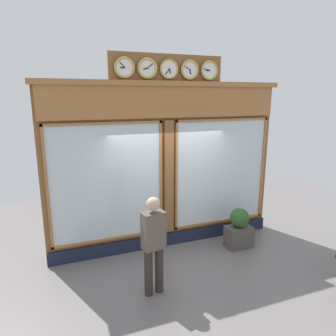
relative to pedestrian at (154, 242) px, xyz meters
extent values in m
plane|color=slate|center=(-0.83, 1.27, -0.93)|extent=(14.00, 14.00, 0.00)
cube|color=brown|center=(-0.83, -1.68, 0.78)|extent=(5.03, 0.30, 3.42)
cube|color=#191E33|center=(-0.83, -1.51, -0.79)|extent=(5.03, 0.08, 0.28)
cube|color=#A56936|center=(-0.83, -1.49, 2.18)|extent=(4.93, 0.08, 0.62)
cube|color=#A56936|center=(-0.83, -1.51, 2.54)|extent=(5.13, 0.20, 0.10)
cube|color=silver|center=(-2.11, -1.51, 0.62)|extent=(2.17, 0.02, 2.30)
cube|color=#A56936|center=(-2.11, -1.49, 1.80)|extent=(2.27, 0.04, 0.05)
cube|color=#A56936|center=(-2.11, -1.49, -0.56)|extent=(2.27, 0.04, 0.05)
cube|color=#A56936|center=(-3.22, -1.49, 0.62)|extent=(0.05, 0.04, 2.40)
cube|color=#A56936|center=(-1.00, -1.49, 0.62)|extent=(0.05, 0.04, 2.40)
cube|color=silver|center=(0.46, -1.51, 0.62)|extent=(2.17, 0.02, 2.30)
cube|color=#A56936|center=(0.46, -1.49, 1.80)|extent=(2.27, 0.04, 0.05)
cube|color=#A56936|center=(0.46, -1.49, -0.56)|extent=(2.27, 0.04, 0.05)
cube|color=#A56936|center=(1.56, -1.49, 0.62)|extent=(0.05, 0.04, 2.40)
cube|color=#A56936|center=(-0.65, -1.49, 0.62)|extent=(0.05, 0.04, 2.40)
cube|color=brown|center=(-0.83, -1.50, 0.62)|extent=(0.20, 0.10, 2.40)
cube|color=brown|center=(-0.83, -1.55, 2.81)|extent=(2.34, 0.06, 0.58)
cylinder|color=white|center=(-1.71, -1.47, 2.81)|extent=(0.31, 0.02, 0.31)
torus|color=gold|center=(-1.71, -1.46, 2.81)|extent=(0.38, 0.05, 0.38)
cube|color=black|center=(-1.67, -1.45, 2.81)|extent=(0.09, 0.01, 0.02)
cube|color=black|center=(-1.64, -1.45, 2.82)|extent=(0.13, 0.01, 0.04)
sphere|color=black|center=(-1.71, -1.45, 2.81)|extent=(0.02, 0.02, 0.02)
cylinder|color=white|center=(-1.27, -1.47, 2.81)|extent=(0.31, 0.02, 0.31)
torus|color=gold|center=(-1.27, -1.46, 2.81)|extent=(0.39, 0.05, 0.39)
cube|color=black|center=(-1.28, -1.45, 2.77)|extent=(0.03, 0.01, 0.09)
cube|color=black|center=(-1.21, -1.45, 2.84)|extent=(0.12, 0.01, 0.07)
sphere|color=black|center=(-1.27, -1.45, 2.81)|extent=(0.02, 0.02, 0.02)
cylinder|color=white|center=(-0.83, -1.47, 2.81)|extent=(0.31, 0.02, 0.31)
torus|color=gold|center=(-0.83, -1.46, 2.81)|extent=(0.38, 0.04, 0.38)
cube|color=black|center=(-0.84, -1.45, 2.77)|extent=(0.04, 0.01, 0.09)
cube|color=black|center=(-0.79, -1.45, 2.76)|extent=(0.09, 0.01, 0.11)
sphere|color=black|center=(-0.83, -1.45, 2.81)|extent=(0.02, 0.02, 0.02)
cylinder|color=white|center=(-0.39, -1.47, 2.81)|extent=(0.31, 0.02, 0.31)
torus|color=gold|center=(-0.39, -1.46, 2.81)|extent=(0.39, 0.05, 0.39)
cube|color=black|center=(-0.35, -1.45, 2.80)|extent=(0.09, 0.01, 0.04)
cube|color=black|center=(-0.44, -1.45, 2.85)|extent=(0.11, 0.01, 0.09)
sphere|color=black|center=(-0.39, -1.45, 2.81)|extent=(0.02, 0.02, 0.02)
cylinder|color=white|center=(0.05, -1.47, 2.81)|extent=(0.31, 0.02, 0.31)
torus|color=gold|center=(0.05, -1.46, 2.81)|extent=(0.39, 0.05, 0.39)
cube|color=black|center=(0.09, -1.45, 2.81)|extent=(0.09, 0.01, 0.03)
cube|color=black|center=(0.10, -1.45, 2.86)|extent=(0.10, 0.01, 0.10)
sphere|color=black|center=(0.05, -1.45, 2.81)|extent=(0.02, 0.02, 0.02)
cylinder|color=#312A24|center=(0.10, 0.02, -0.52)|extent=(0.14, 0.14, 0.82)
cylinder|color=#312A24|center=(-0.10, -0.02, -0.52)|extent=(0.14, 0.14, 0.82)
cube|color=brown|center=(0.00, 0.00, 0.20)|extent=(0.39, 0.27, 0.62)
sphere|color=tan|center=(0.00, 0.00, 0.65)|extent=(0.22, 0.22, 0.22)
cube|color=#4C4742|center=(-2.23, -0.88, -0.70)|extent=(0.56, 0.36, 0.47)
sphere|color=#285623|center=(-2.23, -0.88, -0.25)|extent=(0.41, 0.41, 0.41)
camera|label=1|loc=(1.38, 4.28, 2.29)|focal=32.45mm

